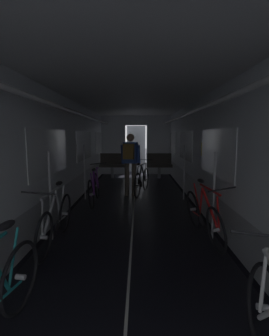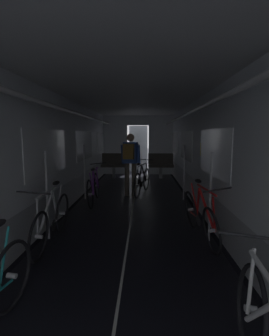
{
  "view_description": "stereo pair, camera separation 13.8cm",
  "coord_description": "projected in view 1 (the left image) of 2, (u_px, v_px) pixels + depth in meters",
  "views": [
    {
      "loc": [
        0.11,
        -1.83,
        1.65
      ],
      "look_at": [
        0.0,
        5.02,
        0.77
      ],
      "focal_mm": 27.68,
      "sensor_mm": 36.0,
      "label": 1
    },
    {
      "loc": [
        0.25,
        -1.82,
        1.65
      ],
      "look_at": [
        0.0,
        5.02,
        0.77
      ],
      "focal_mm": 27.68,
      "sensor_mm": 36.0,
      "label": 2
    }
  ],
  "objects": [
    {
      "name": "bicycle_black_in_aisle",
      "position": [
        142.0,
        180.0,
        7.27
      ],
      "size": [
        0.56,
        1.65,
        0.94
      ],
      "color": "black",
      "rests_on": "ground"
    },
    {
      "name": "bench_seat_far_right",
      "position": [
        159.0,
        163.0,
        9.95
      ],
      "size": [
        0.98,
        0.51,
        0.95
      ],
      "color": "gray",
      "rests_on": "ground"
    },
    {
      "name": "bicycle_red",
      "position": [
        203.0,
        215.0,
        4.12
      ],
      "size": [
        0.51,
        1.69,
        0.96
      ],
      "color": "black",
      "rests_on": "ground"
    },
    {
      "name": "bench_seat_far_left",
      "position": [
        112.0,
        163.0,
        9.97
      ],
      "size": [
        0.98,
        0.51,
        0.95
      ],
      "color": "gray",
      "rests_on": "ground"
    },
    {
      "name": "train_car_shell",
      "position": [
        133.0,
        133.0,
        5.38
      ],
      "size": [
        3.14,
        12.34,
        2.57
      ],
      "color": "black",
      "rests_on": "ground"
    },
    {
      "name": "person_cyclist_aisle",
      "position": [
        130.0,
        159.0,
        6.93
      ],
      "size": [
        0.56,
        0.45,
        1.69
      ],
      "color": "brown",
      "rests_on": "ground"
    },
    {
      "name": "bicycle_silver",
      "position": [
        56.0,
        221.0,
        3.86
      ],
      "size": [
        0.44,
        1.69,
        0.95
      ],
      "color": "black",
      "rests_on": "ground"
    },
    {
      "name": "bicycle_purple",
      "position": [
        94.0,
        188.0,
        6.25
      ],
      "size": [
        0.44,
        1.69,
        0.95
      ],
      "color": "black",
      "rests_on": "ground"
    }
  ]
}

